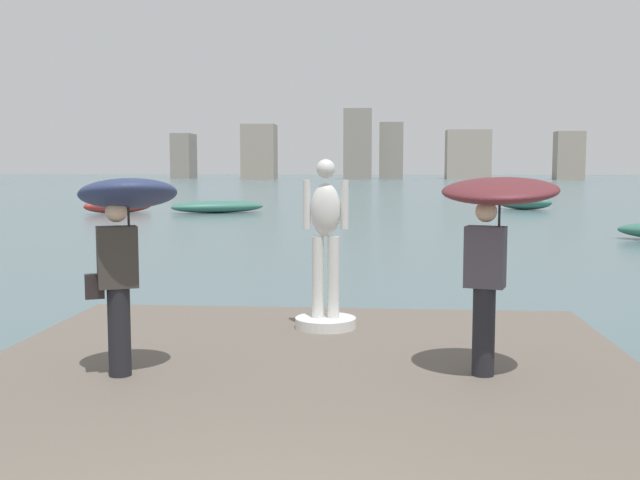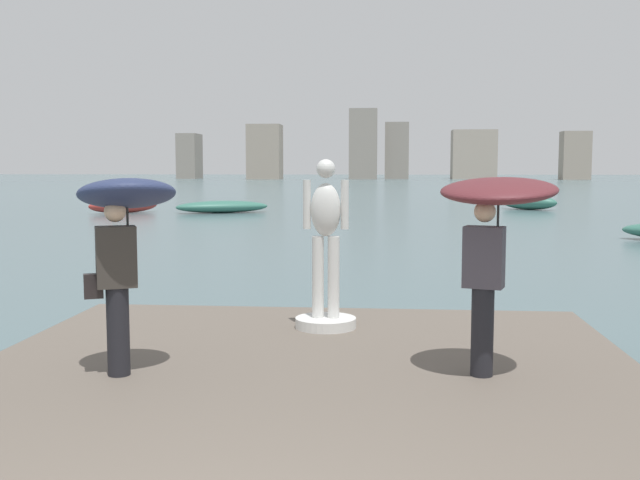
# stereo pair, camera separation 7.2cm
# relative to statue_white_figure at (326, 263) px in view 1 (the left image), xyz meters

# --- Properties ---
(ground_plane) EXTENTS (400.00, 400.00, 0.00)m
(ground_plane) POSITION_rel_statue_white_figure_xyz_m (-0.06, 33.71, -1.24)
(ground_plane) COLOR #4C666B
(pier) EXTENTS (6.95, 10.64, 0.40)m
(pier) POSITION_rel_statue_white_figure_xyz_m (-0.06, -3.97, -1.04)
(pier) COLOR #60564C
(pier) RESTS_ON ground
(statue_white_figure) EXTENTS (0.78, 0.78, 2.15)m
(statue_white_figure) POSITION_rel_statue_white_figure_xyz_m (0.00, 0.00, 0.00)
(statue_white_figure) COLOR silver
(statue_white_figure) RESTS_ON pier
(onlooker_left) EXTENTS (1.27, 1.28, 2.01)m
(onlooker_left) POSITION_rel_statue_white_figure_xyz_m (-1.81, -2.29, 0.68)
(onlooker_left) COLOR black
(onlooker_left) RESTS_ON pier
(onlooker_right) EXTENTS (1.41, 1.42, 2.00)m
(onlooker_right) POSITION_rel_statue_white_figure_xyz_m (1.80, -2.06, 0.73)
(onlooker_right) COLOR black
(onlooker_right) RESTS_ON pier
(boat_near) EXTENTS (3.42, 3.49, 1.46)m
(boat_near) POSITION_rel_statue_white_figure_xyz_m (-13.20, 29.22, -0.74)
(boat_near) COLOR #9E2D28
(boat_near) RESTS_ON ground
(boat_far) EXTENTS (5.11, 3.24, 0.65)m
(boat_far) POSITION_rel_statue_white_figure_xyz_m (-7.94, 29.85, -0.92)
(boat_far) COLOR #336B5B
(boat_far) RESTS_ON ground
(boat_rightward) EXTENTS (3.45, 2.95, 0.85)m
(boat_rightward) POSITION_rel_statue_white_figure_xyz_m (9.03, 34.38, -0.82)
(boat_rightward) COLOR #336B5B
(boat_rightward) RESTS_ON ground
(distant_skyline) EXTENTS (82.42, 12.11, 14.00)m
(distant_skyline) POSITION_rel_statue_white_figure_xyz_m (-1.84, 142.57, 4.20)
(distant_skyline) COLOR gray
(distant_skyline) RESTS_ON ground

